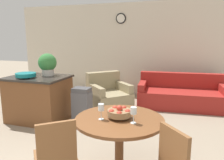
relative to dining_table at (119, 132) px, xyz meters
The scene contains 12 objects.
wall_back 4.18m from the dining_table, 97.65° to the left, with size 8.00×0.09×2.70m.
dining_table is the anchor object (origin of this frame).
dining_chair_near_left 0.77m from the dining_table, 133.72° to the right, with size 0.59×0.59×0.89m.
fruit_bowl 0.24m from the dining_table, 64.68° to the right, with size 0.28×0.28×0.16m.
wine_glass_left 0.38m from the dining_table, 150.99° to the right, with size 0.07×0.07×0.19m.
wine_glass_right 0.38m from the dining_table, 28.45° to the right, with size 0.07×0.07×0.19m.
kitchen_island 2.49m from the dining_table, 148.00° to the left, with size 1.19×0.91×0.92m.
teal_bowl 2.53m from the dining_table, 153.21° to the left, with size 0.39×0.39×0.10m.
potted_plant 2.54m from the dining_table, 142.96° to the left, with size 0.37×0.37×0.46m.
trash_bin 1.83m from the dining_table, 130.00° to the left, with size 0.34×0.26×0.74m.
couch 3.26m from the dining_table, 77.99° to the left, with size 2.14×1.12×0.81m.
armchair 2.75m from the dining_table, 111.74° to the left, with size 1.26×1.26×0.85m.
Camera 1 is at (1.22, -1.18, 1.69)m, focal length 35.00 mm.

